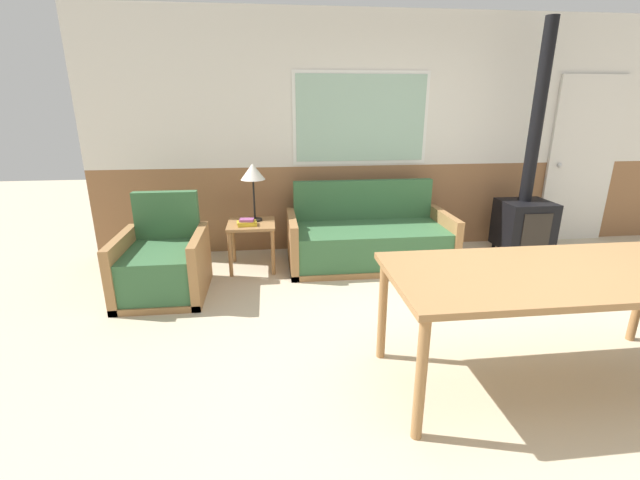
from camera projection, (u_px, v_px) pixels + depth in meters
ground_plane at (501, 363)px, 2.99m from camera, size 16.00×16.00×0.00m
wall_back at (399, 135)px, 5.05m from camera, size 7.20×0.09×2.70m
couch at (369, 241)px, 4.74m from camera, size 1.77×0.85×0.88m
armchair at (163, 266)px, 3.98m from camera, size 0.77×0.84×0.91m
side_table at (252, 231)px, 4.56m from camera, size 0.50×0.50×0.51m
table_lamp at (253, 174)px, 4.47m from camera, size 0.26×0.26×0.61m
book_stack at (247, 223)px, 4.43m from camera, size 0.21×0.15×0.07m
dining_table at (559, 281)px, 2.59m from camera, size 2.08×0.90×0.77m
wood_stove at (526, 204)px, 4.91m from camera, size 0.55×0.51×2.57m
entry_door at (581, 161)px, 5.36m from camera, size 0.88×0.09×2.04m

